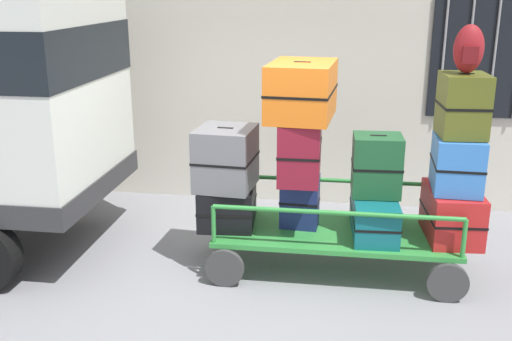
{
  "coord_description": "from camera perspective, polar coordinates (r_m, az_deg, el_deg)",
  "views": [
    {
      "loc": [
        0.72,
        -5.38,
        2.85
      ],
      "look_at": [
        -0.13,
        0.39,
        1.04
      ],
      "focal_mm": 42.12,
      "sensor_mm": 36.0,
      "label": 1
    }
  ],
  "objects": [
    {
      "name": "suitcase_center_bottom",
      "position": [
        6.19,
        11.13,
        -4.07
      ],
      "size": [
        0.48,
        0.96,
        0.4
      ],
      "color": "#0F5960",
      "rests_on": "luggage_cart"
    },
    {
      "name": "suitcase_midleft_bottom",
      "position": [
        6.2,
        4.17,
        -2.91
      ],
      "size": [
        0.41,
        0.28,
        0.57
      ],
      "color": "navy",
      "rests_on": "luggage_cart"
    },
    {
      "name": "suitcase_left_bottom",
      "position": [
        6.31,
        -2.71,
        -3.24
      ],
      "size": [
        0.62,
        0.74,
        0.42
      ],
      "color": "black",
      "rests_on": "luggage_cart"
    },
    {
      "name": "suitcase_midright_middle",
      "position": [
        6.09,
        18.55,
        0.67
      ],
      "size": [
        0.47,
        0.64,
        0.54
      ],
      "color": "#3372C6",
      "rests_on": "suitcase_midright_bottom"
    },
    {
      "name": "suitcase_midleft_top",
      "position": [
        5.84,
        4.37,
        7.6
      ],
      "size": [
        0.67,
        0.95,
        0.55
      ],
      "color": "orange",
      "rests_on": "suitcase_midleft_middle"
    },
    {
      "name": "cart_railing",
      "position": [
        6.14,
        7.68,
        -2.76
      ],
      "size": [
        2.39,
        1.02,
        0.39
      ],
      "color": "#2D8438",
      "rests_on": "luggage_cart"
    },
    {
      "name": "suitcase_midright_bottom",
      "position": [
        6.25,
        18.1,
        -3.91
      ],
      "size": [
        0.54,
        0.82,
        0.5
      ],
      "color": "#B21E1E",
      "rests_on": "luggage_cart"
    },
    {
      "name": "backpack",
      "position": [
        5.88,
        19.55,
        10.8
      ],
      "size": [
        0.27,
        0.22,
        0.44
      ],
      "color": "maroon",
      "rests_on": "suitcase_midright_top"
    },
    {
      "name": "suitcase_midleft_middle",
      "position": [
        5.97,
        4.25,
        2.16
      ],
      "size": [
        0.42,
        0.89,
        0.6
      ],
      "color": "maroon",
      "rests_on": "suitcase_midleft_bottom"
    },
    {
      "name": "luggage_cart",
      "position": [
        6.28,
        7.53,
        -6.19
      ],
      "size": [
        2.5,
        1.16,
        0.44
      ],
      "color": "#2D8438",
      "rests_on": "ground"
    },
    {
      "name": "suitcase_left_middle",
      "position": [
        6.09,
        -2.88,
        1.2
      ],
      "size": [
        0.61,
        0.67,
        0.63
      ],
      "color": "slate",
      "rests_on": "suitcase_left_bottom"
    },
    {
      "name": "suitcase_midright_top",
      "position": [
        5.97,
        19.06,
        5.88
      ],
      "size": [
        0.45,
        0.52,
        0.59
      ],
      "color": "#4C5119",
      "rests_on": "suitcase_midright_middle"
    },
    {
      "name": "suitcase_center_middle",
      "position": [
        6.07,
        11.38,
        0.51
      ],
      "size": [
        0.5,
        0.44,
        0.61
      ],
      "color": "#194C28",
      "rests_on": "suitcase_center_bottom"
    },
    {
      "name": "building_wall",
      "position": [
        7.95,
        3.39,
        14.7
      ],
      "size": [
        12.0,
        0.38,
        5.0
      ],
      "color": "beige",
      "rests_on": "ground"
    },
    {
      "name": "ground_plane",
      "position": [
        6.13,
        0.72,
        -10.42
      ],
      "size": [
        40.0,
        40.0,
        0.0
      ],
      "primitive_type": "plane",
      "color": "gray"
    }
  ]
}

